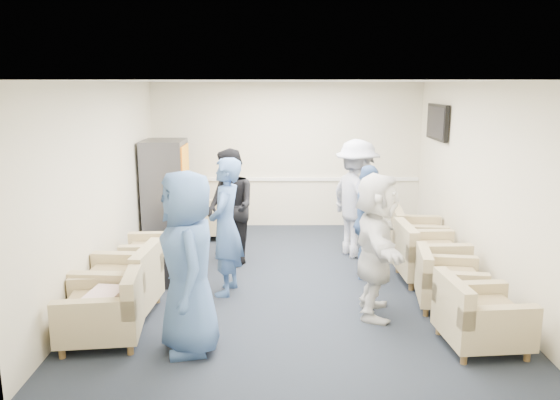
{
  "coord_description": "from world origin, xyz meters",
  "views": [
    {
      "loc": [
        -0.21,
        -7.15,
        2.68
      ],
      "look_at": [
        -0.15,
        0.2,
        1.1
      ],
      "focal_mm": 35.0,
      "sensor_mm": 36.0,
      "label": 1
    }
  ],
  "objects_px": {
    "armchair_left_mid": "(123,286)",
    "armchair_corner": "(217,220)",
    "person_mid_left": "(226,227)",
    "person_back_right": "(356,199)",
    "armchair_right_midfar": "(426,257)",
    "armchair_right_far": "(415,237)",
    "armchair_left_near": "(107,312)",
    "armchair_right_midnear": "(445,283)",
    "person_front_right": "(376,245)",
    "armchair_left_far": "(157,256)",
    "person_back_left": "(230,207)",
    "armchair_right_near": "(478,318)",
    "vending_machine": "(166,190)",
    "person_mid_right": "(367,222)",
    "person_front_left": "(188,263)"
  },
  "relations": [
    {
      "from": "armchair_left_mid",
      "to": "armchair_corner",
      "type": "bearing_deg",
      "value": 171.21
    },
    {
      "from": "person_mid_left",
      "to": "person_back_right",
      "type": "xyz_separation_m",
      "value": [
        1.89,
        1.54,
        0.03
      ]
    },
    {
      "from": "armchair_right_midfar",
      "to": "armchair_right_far",
      "type": "height_order",
      "value": "armchair_right_midfar"
    },
    {
      "from": "armchair_corner",
      "to": "person_back_right",
      "type": "relative_size",
      "value": 0.46
    },
    {
      "from": "armchair_left_near",
      "to": "armchair_right_midnear",
      "type": "distance_m",
      "value": 3.93
    },
    {
      "from": "person_front_right",
      "to": "armchair_left_mid",
      "type": "bearing_deg",
      "value": 96.23
    },
    {
      "from": "person_mid_left",
      "to": "armchair_right_midnear",
      "type": "bearing_deg",
      "value": 89.74
    },
    {
      "from": "person_front_right",
      "to": "armchair_right_midnear",
      "type": "bearing_deg",
      "value": -69.78
    },
    {
      "from": "armchair_left_far",
      "to": "person_mid_left",
      "type": "distance_m",
      "value": 1.31
    },
    {
      "from": "armchair_right_midfar",
      "to": "person_back_right",
      "type": "height_order",
      "value": "person_back_right"
    },
    {
      "from": "armchair_left_far",
      "to": "person_back_right",
      "type": "bearing_deg",
      "value": 105.01
    },
    {
      "from": "armchair_corner",
      "to": "person_front_right",
      "type": "relative_size",
      "value": 0.5
    },
    {
      "from": "person_back_left",
      "to": "armchair_right_near",
      "type": "bearing_deg",
      "value": 15.68
    },
    {
      "from": "armchair_left_mid",
      "to": "armchair_right_near",
      "type": "height_order",
      "value": "armchair_left_mid"
    },
    {
      "from": "armchair_left_near",
      "to": "person_back_right",
      "type": "bearing_deg",
      "value": 127.28
    },
    {
      "from": "armchair_corner",
      "to": "person_back_left",
      "type": "bearing_deg",
      "value": 99.81
    },
    {
      "from": "armchair_right_midfar",
      "to": "vending_machine",
      "type": "relative_size",
      "value": 0.51
    },
    {
      "from": "armchair_right_far",
      "to": "person_mid_left",
      "type": "xyz_separation_m",
      "value": [
        -2.82,
        -1.51,
        0.57
      ]
    },
    {
      "from": "armchair_right_midnear",
      "to": "vending_machine",
      "type": "distance_m",
      "value": 4.97
    },
    {
      "from": "armchair_left_mid",
      "to": "person_mid_right",
      "type": "relative_size",
      "value": 0.58
    },
    {
      "from": "armchair_right_midfar",
      "to": "person_mid_right",
      "type": "xyz_separation_m",
      "value": [
        -0.8,
        0.14,
        0.46
      ]
    },
    {
      "from": "armchair_right_midfar",
      "to": "person_mid_right",
      "type": "distance_m",
      "value": 0.93
    },
    {
      "from": "armchair_right_midfar",
      "to": "person_front_left",
      "type": "height_order",
      "value": "person_front_left"
    },
    {
      "from": "armchair_right_midnear",
      "to": "vending_machine",
      "type": "relative_size",
      "value": 0.5
    },
    {
      "from": "armchair_right_far",
      "to": "person_front_left",
      "type": "distance_m",
      "value": 4.37
    },
    {
      "from": "armchair_left_near",
      "to": "person_back_left",
      "type": "bearing_deg",
      "value": 150.13
    },
    {
      "from": "armchair_right_near",
      "to": "person_back_right",
      "type": "distance_m",
      "value": 3.22
    },
    {
      "from": "armchair_right_midnear",
      "to": "person_mid_right",
      "type": "bearing_deg",
      "value": 45.7
    },
    {
      "from": "armchair_right_midnear",
      "to": "armchair_right_far",
      "type": "xyz_separation_m",
      "value": [
        0.13,
        2.0,
        0.01
      ]
    },
    {
      "from": "person_front_left",
      "to": "armchair_left_far",
      "type": "bearing_deg",
      "value": -175.46
    },
    {
      "from": "person_mid_left",
      "to": "person_front_right",
      "type": "height_order",
      "value": "person_mid_left"
    },
    {
      "from": "armchair_right_midnear",
      "to": "person_back_left",
      "type": "xyz_separation_m",
      "value": [
        -2.73,
        1.66,
        0.57
      ]
    },
    {
      "from": "armchair_left_near",
      "to": "armchair_right_midfar",
      "type": "relative_size",
      "value": 1.03
    },
    {
      "from": "person_front_right",
      "to": "armchair_left_near",
      "type": "bearing_deg",
      "value": 109.66
    },
    {
      "from": "armchair_left_near",
      "to": "vending_machine",
      "type": "height_order",
      "value": "vending_machine"
    },
    {
      "from": "vending_machine",
      "to": "person_back_left",
      "type": "xyz_separation_m",
      "value": [
        1.21,
        -1.31,
        -0.0
      ]
    },
    {
      "from": "armchair_left_mid",
      "to": "armchair_right_midnear",
      "type": "xyz_separation_m",
      "value": [
        3.85,
        0.17,
        -0.04
      ]
    },
    {
      "from": "armchair_right_near",
      "to": "person_back_left",
      "type": "bearing_deg",
      "value": 40.69
    },
    {
      "from": "armchair_right_near",
      "to": "person_front_left",
      "type": "relative_size",
      "value": 0.46
    },
    {
      "from": "vending_machine",
      "to": "person_front_right",
      "type": "height_order",
      "value": "vending_machine"
    },
    {
      "from": "armchair_left_far",
      "to": "person_mid_left",
      "type": "height_order",
      "value": "person_mid_left"
    },
    {
      "from": "armchair_left_near",
      "to": "person_mid_right",
      "type": "relative_size",
      "value": 0.57
    },
    {
      "from": "armchair_right_near",
      "to": "armchair_right_midfar",
      "type": "distance_m",
      "value": 1.94
    },
    {
      "from": "armchair_right_far",
      "to": "armchair_right_midnear",
      "type": "bearing_deg",
      "value": -177.4
    },
    {
      "from": "armchair_corner",
      "to": "person_mid_left",
      "type": "xyz_separation_m",
      "value": [
        0.41,
        -2.61,
        0.57
      ]
    },
    {
      "from": "armchair_right_far",
      "to": "person_front_left",
      "type": "xyz_separation_m",
      "value": [
        -3.05,
        -3.06,
        0.61
      ]
    },
    {
      "from": "armchair_left_near",
      "to": "armchair_right_far",
      "type": "distance_m",
      "value": 4.89
    },
    {
      "from": "armchair_right_midnear",
      "to": "armchair_right_midfar",
      "type": "distance_m",
      "value": 0.91
    },
    {
      "from": "armchair_right_far",
      "to": "person_back_right",
      "type": "height_order",
      "value": "person_back_right"
    },
    {
      "from": "armchair_left_mid",
      "to": "vending_machine",
      "type": "distance_m",
      "value": 3.19
    }
  ]
}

